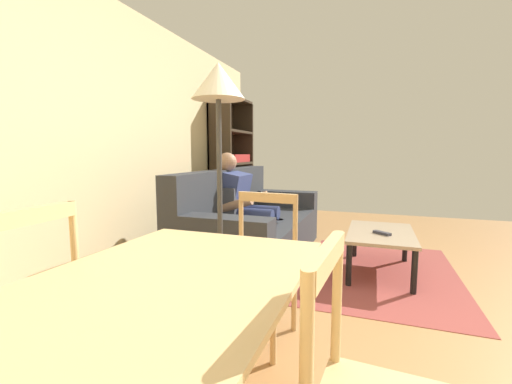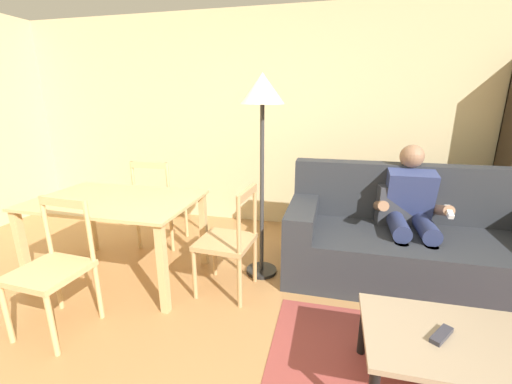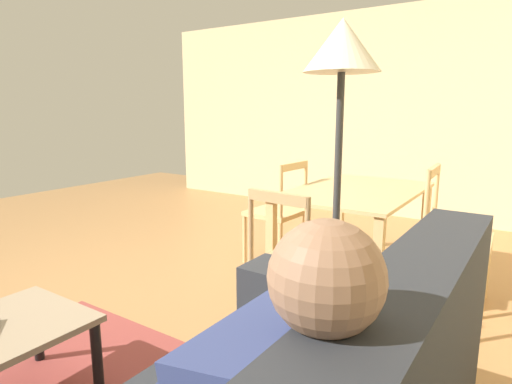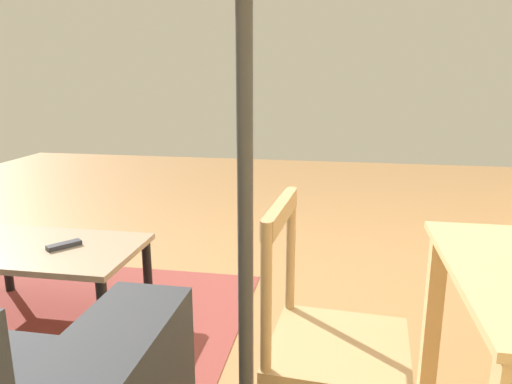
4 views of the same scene
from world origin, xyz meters
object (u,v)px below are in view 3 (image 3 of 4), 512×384
object	(u,v)px
dining_chair_near_wall	(453,237)
dining_chair_by_doorway	(278,213)
floor_lamp	(341,80)
dining_chair_facing_couch	(293,263)
dining_table	(356,203)

from	to	relation	value
dining_chair_near_wall	dining_chair_by_doorway	xyz separation A→B (m)	(0.00, -1.41, -0.02)
dining_chair_near_wall	floor_lamp	size ratio (longest dim) A/B	0.54
dining_chair_facing_couch	floor_lamp	distance (m)	1.10
dining_table	floor_lamp	world-z (taller)	floor_lamp
dining_chair_facing_couch	dining_chair_near_wall	bearing A→B (deg)	144.86
dining_table	dining_chair_by_doorway	world-z (taller)	dining_chair_by_doorway
dining_chair_facing_couch	floor_lamp	world-z (taller)	floor_lamp
dining_table	floor_lamp	distance (m)	1.51
dining_chair_near_wall	dining_chair_facing_couch	distance (m)	1.23
dining_chair_by_doorway	floor_lamp	size ratio (longest dim) A/B	0.52
dining_table	dining_chair_facing_couch	bearing A→B (deg)	-0.12
floor_lamp	dining_chair_by_doorway	bearing A→B (deg)	-138.85
dining_chair_facing_couch	dining_chair_by_doorway	distance (m)	1.23
dining_chair_near_wall	dining_table	bearing A→B (deg)	-90.11
dining_chair_facing_couch	dining_chair_by_doorway	bearing A→B (deg)	-144.99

